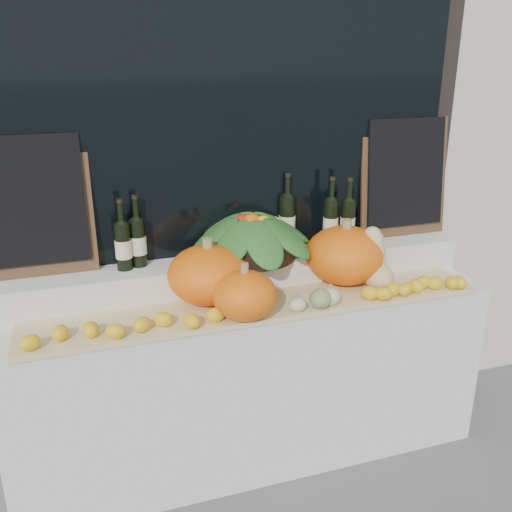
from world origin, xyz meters
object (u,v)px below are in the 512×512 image
Objects in this scene: pumpkin_left at (209,275)px; produce_bowl at (252,235)px; butternut_squash at (377,264)px; pumpkin_right at (345,255)px; wine_bottle_tall at (287,221)px.

produce_bowl is at bearing 31.76° from pumpkin_left.
butternut_squash is (0.80, -0.10, -0.01)m from pumpkin_left.
pumpkin_right is 1.03× the size of wine_bottle_tall.
produce_bowl is at bearing -159.68° from wine_bottle_tall.
pumpkin_left is at bearing 173.03° from butternut_squash.
pumpkin_left is 0.57× the size of produce_bowl.
butternut_squash is at bearing -6.97° from pumpkin_left.
wine_bottle_tall is at bearing 134.81° from pumpkin_right.
produce_bowl is 0.23m from wine_bottle_tall.
pumpkin_left is 0.95× the size of pumpkin_right.
pumpkin_left is at bearing -148.24° from produce_bowl.
pumpkin_left is 0.54m from wine_bottle_tall.
wine_bottle_tall is at bearing 26.83° from pumpkin_left.
pumpkin_right is at bearing -18.25° from produce_bowl.
produce_bowl reaches higher than butternut_squash.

